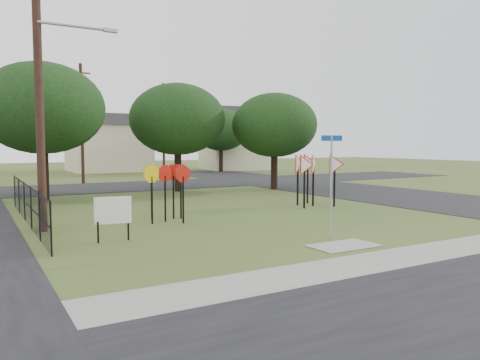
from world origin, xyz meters
The scene contains 20 objects.
ground centered at (0.00, 0.00, 0.00)m, with size 140.00×140.00×0.00m, color #394D1C.
sidewalk centered at (0.00, -4.20, 0.01)m, with size 30.00×1.60×0.02m, color gray.
planting_strip centered at (0.00, -5.40, 0.01)m, with size 30.00×0.80×0.02m, color #394D1C.
street_right centered at (12.00, 10.00, 0.01)m, with size 8.00×50.00×0.02m, color black.
street_far centered at (0.00, 20.00, 0.01)m, with size 60.00×8.00×0.02m, color black.
curb_pad centered at (0.00, -2.40, 0.01)m, with size 2.00×1.20×0.02m, color gray.
street_name_sign centered at (0.27, -1.50, 1.85)m, with size 0.64×0.25×3.25m.
stop_sign_cluster centered at (-2.79, 4.46, 1.65)m, with size 2.08×1.79×2.20m.
yield_sign_cluster centered at (5.09, 5.21, 1.89)m, with size 3.22×1.78×2.58m.
info_board centered at (-5.67, 1.61, 0.92)m, with size 1.10×0.22×1.38m.
utility_pole_main centered at (-7.24, 4.50, 5.21)m, with size 3.55×0.33×10.00m.
far_pole_a centered at (-2.00, 24.00, 4.60)m, with size 1.40×0.24×9.00m.
far_pole_b centered at (6.00, 28.00, 4.35)m, with size 1.40×0.24×8.50m.
fence_run centered at (-7.60, 6.25, 0.78)m, with size 0.05×11.55×1.50m.
house_mid centered at (4.00, 40.00, 3.15)m, with size 8.40×8.40×6.20m.
house_right centered at (18.00, 36.00, 3.65)m, with size 8.30×8.30×7.20m.
tree_near_left centered at (-6.00, 14.00, 4.86)m, with size 6.40×6.40×7.27m.
tree_near_mid centered at (2.00, 15.00, 4.54)m, with size 6.00×6.00×6.80m.
tree_near_right centered at (8.00, 13.00, 4.22)m, with size 5.60×5.60×6.33m.
tree_far_right centered at (14.00, 32.00, 4.54)m, with size 6.00×6.00×6.80m.
Camera 1 is at (-9.38, -12.55, 2.97)m, focal length 35.00 mm.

